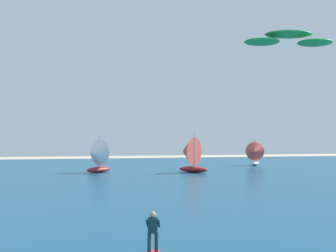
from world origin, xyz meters
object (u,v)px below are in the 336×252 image
object	(u,v)px
kitesurfer	(152,241)
sailboat_heeled_over	(255,153)
kite	(288,39)
sailboat_mid_right	(189,154)
sailboat_mid_left	(96,156)

from	to	relation	value
kitesurfer	sailboat_heeled_over	size ratio (longest dim) A/B	0.47
sailboat_heeled_over	kitesurfer	bearing A→B (deg)	-118.94
kite	sailboat_heeled_over	world-z (taller)	kite
kitesurfer	kite	world-z (taller)	kite
kite	sailboat_heeled_over	size ratio (longest dim) A/B	1.10
sailboat_mid_right	sailboat_mid_left	world-z (taller)	sailboat_mid_right
sailboat_mid_right	sailboat_mid_left	distance (m)	12.24
sailboat_mid_left	sailboat_heeled_over	bearing A→B (deg)	18.48
sailboat_mid_right	sailboat_mid_left	size ratio (longest dim) A/B	1.06
kitesurfer	sailboat_mid_right	xyz separation A→B (m)	(12.04, 36.96, 1.75)
kite	sailboat_mid_right	xyz separation A→B (m)	(4.24, 33.28, -7.21)
kite	kitesurfer	bearing A→B (deg)	-154.75
sailboat_heeled_over	sailboat_mid_right	world-z (taller)	sailboat_mid_right
kite	sailboat_heeled_over	bearing A→B (deg)	67.14
kite	sailboat_heeled_over	distance (m)	48.26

